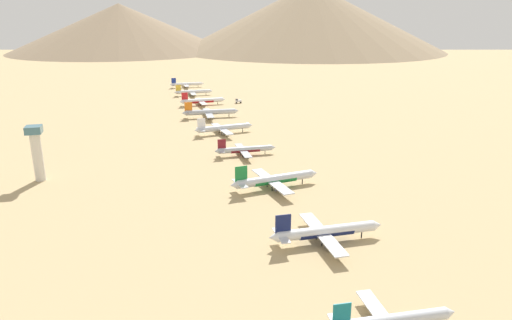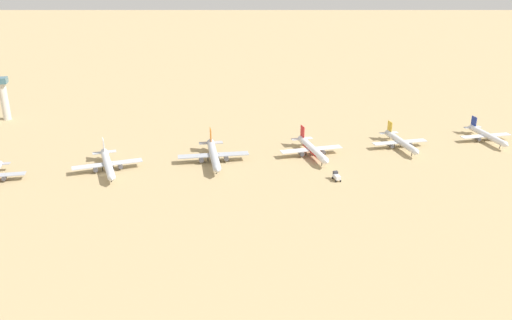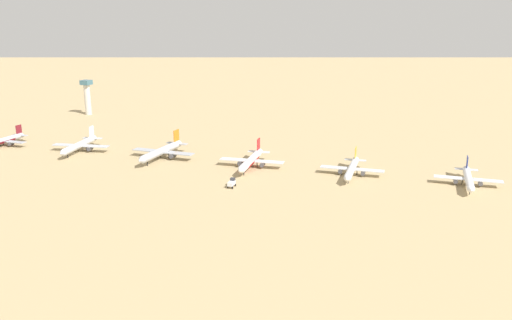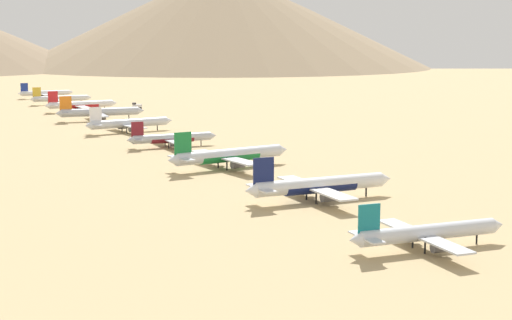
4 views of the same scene
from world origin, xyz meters
TOP-DOWN VIEW (x-y plane):
  - ground_plane at (0.00, 0.00)m, footprint 2518.52×2518.52m
  - parked_jet_0 at (1.77, -209.82)m, footprint 36.03×29.25m
  - parked_jet_1 at (4.44, -159.63)m, footprint 42.80×34.66m
  - parked_jet_2 at (1.62, -103.84)m, footprint 44.58×36.45m
  - parked_jet_3 at (-0.32, -49.82)m, footprint 35.82×29.00m
  - parked_jet_4 at (-3.52, 1.88)m, footprint 41.27×33.72m
  - parked_jet_5 at (-4.88, 53.74)m, footprint 44.47×36.08m
  - parked_jet_6 at (-3.78, 105.27)m, footprint 41.28×33.56m
  - parked_jet_7 at (-6.09, 156.06)m, footprint 38.11×30.90m
  - parked_jet_8 at (-6.90, 208.67)m, footprint 36.81×29.83m
  - service_truck at (28.77, 107.15)m, footprint 5.29×2.84m
  - desert_hill_3 at (295.83, 653.05)m, footprint 546.78×546.78m

SIDE VIEW (x-z plane):
  - ground_plane at x=0.00m, z-range 0.00..0.00m
  - service_truck at x=28.77m, z-range 0.13..4.03m
  - parked_jet_3 at x=-0.32m, z-range -1.73..8.63m
  - parked_jet_0 at x=1.77m, z-range -1.70..8.70m
  - parked_jet_8 at x=-6.90m, z-range -1.74..8.90m
  - parked_jet_7 at x=-6.09m, z-range -1.80..9.21m
  - parked_jet_6 at x=-3.78m, z-range -1.99..9.91m
  - parked_jet_4 at x=-3.52m, z-range -1.95..9.98m
  - parked_jet_1 at x=4.44m, z-range -2.07..10.30m
  - parked_jet_2 at x=1.62m, z-range -2.16..10.73m
  - parked_jet_5 at x=-4.88m, z-range -2.10..10.74m
  - desert_hill_3 at x=295.83m, z-range 0.00..132.17m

